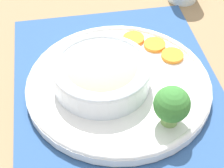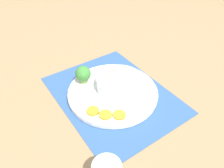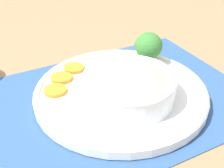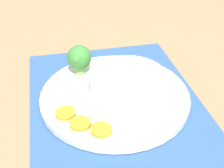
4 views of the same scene
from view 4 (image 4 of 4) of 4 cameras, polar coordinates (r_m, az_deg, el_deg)
The scene contains 8 objects.
ground_plane at distance 0.68m, azimuth 0.51°, elevation -3.09°, with size 4.00×4.00×0.00m, color #8C704C.
placemat at distance 0.68m, azimuth 0.51°, elevation -2.95°, with size 0.48×0.38×0.00m.
plate at distance 0.67m, azimuth 0.51°, elevation -2.06°, with size 0.32×0.32×0.02m.
bowl at distance 0.66m, azimuth 3.03°, elevation 0.38°, with size 0.17×0.17×0.05m.
broccoli_floret at distance 0.72m, azimuth -6.01°, elevation 4.74°, with size 0.06×0.06×0.07m.
carrot_slice_near at distance 0.62m, azimuth -8.51°, elevation -5.30°, with size 0.04×0.04×0.01m.
carrot_slice_middle at distance 0.59m, azimuth -5.83°, elevation -7.21°, with size 0.04×0.04×0.01m.
carrot_slice_far at distance 0.58m, azimuth -1.96°, elevation -8.36°, with size 0.04×0.04×0.01m.
Camera 4 is at (-0.53, 0.10, 0.42)m, focal length 50.00 mm.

